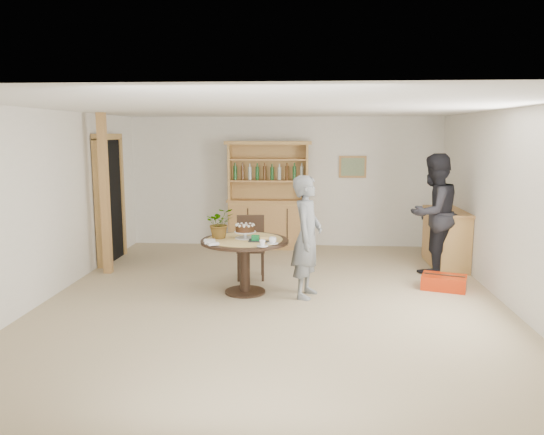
{
  "coord_description": "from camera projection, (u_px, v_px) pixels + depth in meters",
  "views": [
    {
      "loc": [
        0.42,
        -6.77,
        2.19
      ],
      "look_at": [
        -0.04,
        0.36,
        1.05
      ],
      "focal_mm": 35.0,
      "sensor_mm": 36.0,
      "label": 1
    }
  ],
  "objects": [
    {
      "name": "ground",
      "position": [
        274.0,
        300.0,
        7.05
      ],
      "size": [
        7.0,
        7.0,
        0.0
      ],
      "primitive_type": "plane",
      "color": "tan",
      "rests_on": "ground"
    },
    {
      "name": "room_shell",
      "position": [
        274.0,
        169.0,
        6.78
      ],
      "size": [
        6.04,
        7.04,
        2.52
      ],
      "color": "white",
      "rests_on": "ground"
    },
    {
      "name": "doorway",
      "position": [
        109.0,
        197.0,
        9.03
      ],
      "size": [
        0.13,
        1.1,
        2.18
      ],
      "color": "black",
      "rests_on": "ground"
    },
    {
      "name": "pine_post",
      "position": [
        105.0,
        194.0,
        8.21
      ],
      "size": [
        0.12,
        0.12,
        2.5
      ],
      "primitive_type": "cube",
      "color": "tan",
      "rests_on": "ground"
    },
    {
      "name": "hutch",
      "position": [
        269.0,
        212.0,
        10.15
      ],
      "size": [
        1.62,
        0.54,
        2.04
      ],
      "color": "tan",
      "rests_on": "ground"
    },
    {
      "name": "sideboard",
      "position": [
        446.0,
        238.0,
        8.77
      ],
      "size": [
        0.54,
        1.26,
        0.94
      ],
      "color": "tan",
      "rests_on": "ground"
    },
    {
      "name": "dining_table",
      "position": [
        245.0,
        250.0,
        7.26
      ],
      "size": [
        1.2,
        1.2,
        0.76
      ],
      "color": "black",
      "rests_on": "ground"
    },
    {
      "name": "dining_chair",
      "position": [
        251.0,
        243.0,
        8.09
      ],
      "size": [
        0.46,
        0.46,
        0.95
      ],
      "rotation": [
        0.0,
        0.0,
        0.1
      ],
      "color": "black",
      "rests_on": "ground"
    },
    {
      "name": "birthday_cake",
      "position": [
        245.0,
        229.0,
        7.26
      ],
      "size": [
        0.3,
        0.3,
        0.2
      ],
      "color": "white",
      "rests_on": "dining_table"
    },
    {
      "name": "flower_vase",
      "position": [
        220.0,
        223.0,
        7.27
      ],
      "size": [
        0.47,
        0.44,
        0.42
      ],
      "primitive_type": "imported",
      "rotation": [
        0.0,
        0.0,
        0.35
      ],
      "color": "#3F7233",
      "rests_on": "dining_table"
    },
    {
      "name": "gift_tray",
      "position": [
        260.0,
        239.0,
        7.09
      ],
      "size": [
        0.3,
        0.2,
        0.08
      ],
      "color": "black",
      "rests_on": "dining_table"
    },
    {
      "name": "coffee_cup_a",
      "position": [
        273.0,
        241.0,
        6.93
      ],
      "size": [
        0.15,
        0.15,
        0.09
      ],
      "color": "white",
      "rests_on": "dining_table"
    },
    {
      "name": "coffee_cup_b",
      "position": [
        262.0,
        244.0,
        6.77
      ],
      "size": [
        0.15,
        0.15,
        0.08
      ],
      "color": "white",
      "rests_on": "dining_table"
    },
    {
      "name": "napkins",
      "position": [
        211.0,
        242.0,
        6.95
      ],
      "size": [
        0.24,
        0.33,
        0.03
      ],
      "color": "white",
      "rests_on": "dining_table"
    },
    {
      "name": "teen_boy",
      "position": [
        307.0,
        237.0,
        7.07
      ],
      "size": [
        0.53,
        0.68,
        1.64
      ],
      "primitive_type": "imported",
      "rotation": [
        0.0,
        0.0,
        1.32
      ],
      "color": "slate",
      "rests_on": "ground"
    },
    {
      "name": "adult_person",
      "position": [
        434.0,
        214.0,
        8.31
      ],
      "size": [
        1.16,
        1.12,
        1.88
      ],
      "primitive_type": "imported",
      "rotation": [
        0.0,
        0.0,
        3.78
      ],
      "color": "black",
      "rests_on": "ground"
    },
    {
      "name": "red_suitcase",
      "position": [
        444.0,
        282.0,
        7.51
      ],
      "size": [
        0.7,
        0.57,
        0.21
      ],
      "rotation": [
        0.0,
        0.0,
        -0.33
      ],
      "color": "red",
      "rests_on": "ground"
    }
  ]
}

